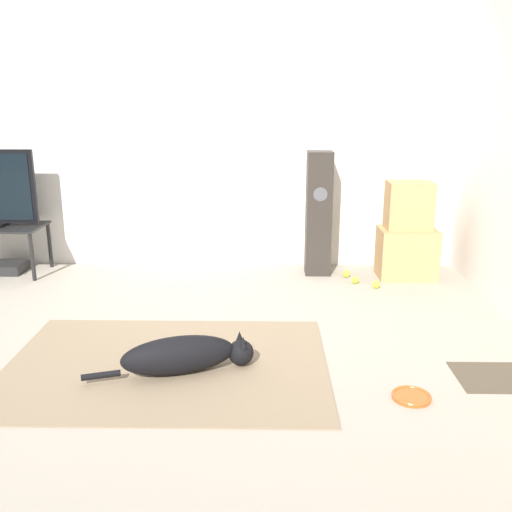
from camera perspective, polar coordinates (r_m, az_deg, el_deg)
The scene contains 13 objects.
ground_plane at distance 3.77m, azimuth -10.84°, elevation -9.73°, with size 12.00×12.00×0.00m, color #9E9384.
wall_back at distance 5.49m, azimuth -7.09°, elevation 12.17°, with size 8.00×0.06×2.55m.
area_rug at distance 3.62m, azimuth -8.89°, elevation -10.65°, with size 1.97×1.40×0.01m.
dog at distance 3.45m, azimuth -7.06°, elevation -9.80°, with size 0.98×0.39×0.23m.
frisbee at distance 3.33m, azimuth 15.28°, elevation -13.39°, with size 0.22×0.22×0.03m.
cardboard_box_lower at distance 5.36m, azimuth 14.83°, elevation 0.28°, with size 0.51×0.37×0.45m.
cardboard_box_upper at distance 5.27m, azimuth 15.05°, elevation 4.91°, with size 0.40×0.29×0.43m.
floor_speaker at distance 5.25m, azimuth 6.27°, elevation 4.22°, with size 0.23×0.23×1.13m.
tennis_ball_by_boxes at distance 5.04m, azimuth 11.92°, elevation -2.80°, with size 0.07×0.07×0.07m.
tennis_ball_near_speaker at distance 5.28m, azimuth 9.02°, elevation -1.77°, with size 0.07×0.07×0.07m.
tennis_ball_loose_on_carpet at distance 5.12m, azimuth 9.89°, elevation -2.37°, with size 0.07×0.07×0.07m.
game_console at distance 5.87m, azimuth -23.75°, elevation -1.05°, with size 0.35×0.30×0.09m.
door_mat at distance 3.75m, azimuth 24.03°, elevation -11.01°, with size 0.63×0.39×0.01m.
Camera 1 is at (0.76, -3.33, 1.60)m, focal length 40.00 mm.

